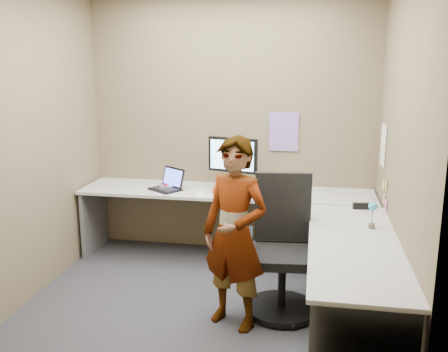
% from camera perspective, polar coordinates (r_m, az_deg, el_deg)
% --- Properties ---
extents(ground, '(3.00, 3.00, 0.00)m').
position_cam_1_polar(ground, '(4.41, -2.10, -14.09)').
color(ground, '#2A2A2F').
rests_on(ground, ground).
extents(wall_back, '(3.00, 0.00, 3.00)m').
position_cam_1_polar(wall_back, '(5.24, 0.83, 5.80)').
color(wall_back, brown).
rests_on(wall_back, ground).
extents(wall_right, '(0.00, 2.70, 2.70)m').
position_cam_1_polar(wall_right, '(3.94, 19.58, 2.63)').
color(wall_right, brown).
rests_on(wall_right, ground).
extents(wall_left, '(0.00, 2.70, 2.70)m').
position_cam_1_polar(wall_left, '(4.55, -21.10, 3.81)').
color(wall_left, brown).
rests_on(wall_left, ground).
extents(desk, '(2.98, 2.58, 0.73)m').
position_cam_1_polar(desk, '(4.47, 4.41, -5.55)').
color(desk, '#B4B4B4').
rests_on(desk, ground).
extents(paper_ream, '(0.37, 0.31, 0.06)m').
position_cam_1_polar(paper_ream, '(4.95, 0.94, -1.58)').
color(paper_ream, red).
rests_on(paper_ream, desk).
extents(monitor, '(0.50, 0.21, 0.49)m').
position_cam_1_polar(monitor, '(4.89, 0.99, 2.09)').
color(monitor, black).
rests_on(monitor, paper_ream).
extents(laptop, '(0.39, 0.38, 0.22)m').
position_cam_1_polar(laptop, '(5.11, -6.35, -0.92)').
color(laptop, black).
rests_on(laptop, desk).
extents(trackball_mouse, '(0.12, 0.08, 0.07)m').
position_cam_1_polar(trackball_mouse, '(5.09, -6.59, -1.33)').
color(trackball_mouse, '#B7B7BC').
rests_on(trackball_mouse, desk).
extents(origami, '(0.10, 0.10, 0.06)m').
position_cam_1_polar(origami, '(4.87, -2.76, -1.86)').
color(origami, white).
rests_on(origami, desk).
extents(stapler, '(0.15, 0.05, 0.05)m').
position_cam_1_polar(stapler, '(4.58, 15.43, -3.33)').
color(stapler, black).
rests_on(stapler, desk).
extents(flower, '(0.07, 0.07, 0.22)m').
position_cam_1_polar(flower, '(4.05, 16.62, -3.84)').
color(flower, brown).
rests_on(flower, desk).
extents(calendar_purple, '(0.30, 0.01, 0.40)m').
position_cam_1_polar(calendar_purple, '(5.18, 6.84, 5.05)').
color(calendar_purple, '#846BB7').
rests_on(calendar_purple, wall_back).
extents(calendar_white, '(0.01, 0.28, 0.38)m').
position_cam_1_polar(calendar_white, '(4.83, 17.74, 3.36)').
color(calendar_white, white).
rests_on(calendar_white, wall_right).
extents(sticky_note_a, '(0.01, 0.07, 0.07)m').
position_cam_1_polar(sticky_note_a, '(4.55, 18.01, -1.09)').
color(sticky_note_a, '#F2E059').
rests_on(sticky_note_a, wall_right).
extents(sticky_note_b, '(0.01, 0.07, 0.07)m').
position_cam_1_polar(sticky_note_b, '(4.63, 17.82, -2.50)').
color(sticky_note_b, pink).
rests_on(sticky_note_b, wall_right).
extents(sticky_note_c, '(0.01, 0.07, 0.07)m').
position_cam_1_polar(sticky_note_c, '(4.52, 17.99, -3.14)').
color(sticky_note_c, pink).
rests_on(sticky_note_c, wall_right).
extents(sticky_note_d, '(0.01, 0.07, 0.07)m').
position_cam_1_polar(sticky_note_d, '(4.70, 17.76, -1.00)').
color(sticky_note_d, '#F2E059').
rests_on(sticky_note_d, wall_right).
extents(office_chair, '(0.59, 0.59, 1.10)m').
position_cam_1_polar(office_chair, '(4.12, 6.67, -9.27)').
color(office_chair, black).
rests_on(office_chair, ground).
extents(person, '(0.64, 0.54, 1.48)m').
position_cam_1_polar(person, '(3.77, 1.24, -6.64)').
color(person, '#999399').
rests_on(person, ground).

